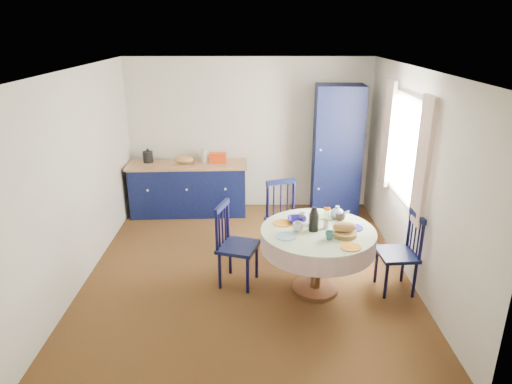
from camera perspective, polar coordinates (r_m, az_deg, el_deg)
floor at (r=5.96m, az=-0.98°, el=-9.63°), size 4.50×4.50×0.00m
ceiling at (r=5.19m, az=-1.15°, el=15.08°), size 4.50×4.50×0.00m
wall_back at (r=7.62m, az=-0.86°, el=7.18°), size 4.00×0.02×2.50m
wall_left at (r=5.83m, az=-21.14°, el=1.71°), size 0.02×4.50×2.50m
wall_right at (r=5.78m, az=19.20°, el=1.80°), size 0.02×4.50×2.50m
window at (r=5.96m, az=18.17°, el=5.21°), size 0.10×1.74×1.45m
kitchen_counter at (r=7.58m, az=-8.43°, el=0.55°), size 1.94×0.67×1.10m
pantry_cabinet at (r=7.40m, az=10.08°, el=4.93°), size 0.76×0.56×2.11m
dining_table at (r=5.26m, az=7.80°, el=-5.93°), size 1.30×1.30×1.07m
chair_left at (r=5.45m, az=-2.68°, el=-6.54°), size 0.55×0.56×1.01m
chair_far at (r=6.11m, az=3.54°, el=-3.39°), size 0.56×0.55×1.03m
chair_right at (r=5.57m, az=17.64°, el=-7.17°), size 0.44×0.46×0.97m
mug_a at (r=5.14m, az=5.29°, el=-4.35°), size 0.12×0.12×0.10m
mug_b at (r=4.98m, az=9.16°, el=-5.40°), size 0.10×0.10×0.09m
mug_c at (r=5.48m, az=10.49°, el=-3.03°), size 0.12×0.12×0.09m
mug_d at (r=5.45m, az=5.74°, el=-2.98°), size 0.09×0.09×0.08m
cobalt_bowl at (r=5.37m, az=5.14°, el=-3.49°), size 0.22×0.22×0.05m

